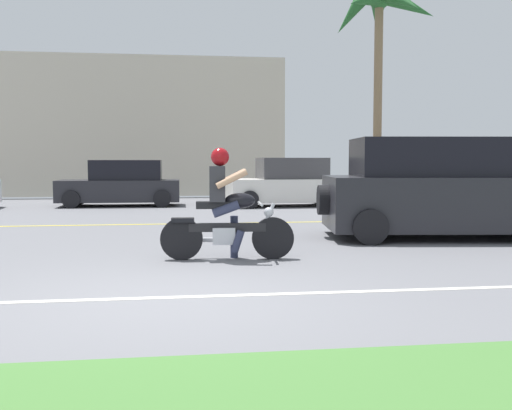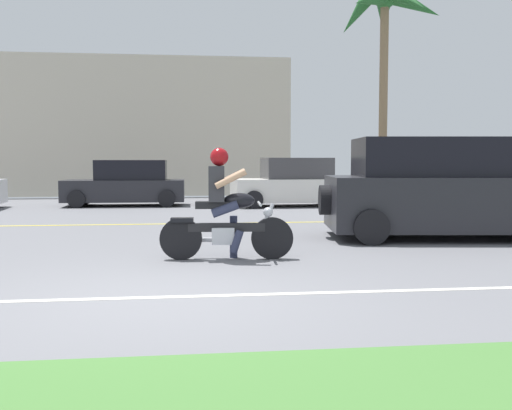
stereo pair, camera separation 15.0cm
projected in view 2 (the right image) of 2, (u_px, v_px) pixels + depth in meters
ground at (168, 256)px, 9.64m from camera, size 56.00×30.00×0.04m
lane_line_near at (163, 297)px, 6.66m from camera, size 50.40×0.12×0.01m
lane_line_far at (172, 224)px, 14.32m from camera, size 50.40×0.12×0.01m
motorcyclist at (225, 212)px, 9.17m from camera, size 2.02×0.66×1.69m
suv_nearby at (443, 190)px, 11.70m from camera, size 4.74×2.71×1.92m
parked_car_1 at (127, 184)px, 19.96m from camera, size 3.92×1.85×1.50m
parked_car_2 at (292, 184)px, 19.82m from camera, size 3.80×2.03×1.57m
parked_car_3 at (416, 182)px, 20.57m from camera, size 4.18×1.92×1.60m
palm_tree_0 at (386, 13)px, 21.54m from camera, size 3.91×4.13×8.05m
building_far at (121, 128)px, 26.95m from camera, size 14.52×4.00×5.81m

